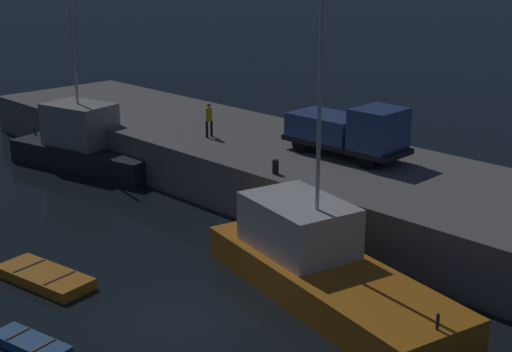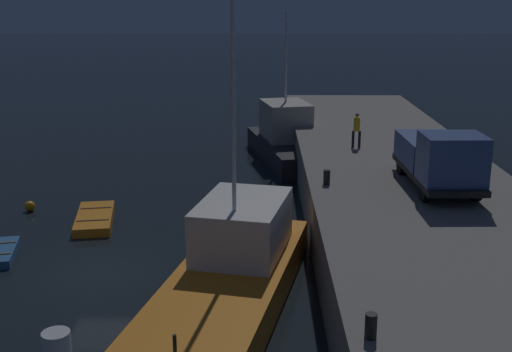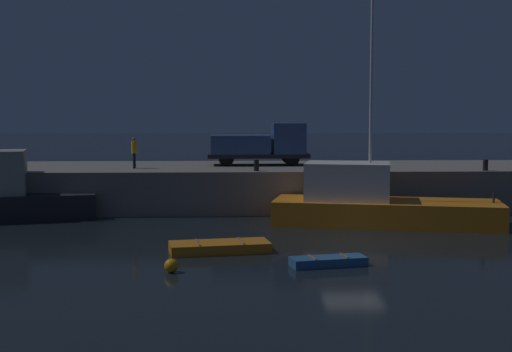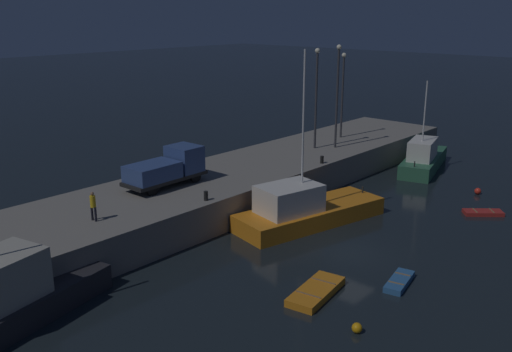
{
  "view_description": "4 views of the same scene",
  "coord_description": "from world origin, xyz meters",
  "px_view_note": "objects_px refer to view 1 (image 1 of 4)",
  "views": [
    {
      "loc": [
        17.11,
        -12.95,
        11.68
      ],
      "look_at": [
        -4.33,
        8.0,
        2.29
      ],
      "focal_mm": 50.88,
      "sensor_mm": 36.0,
      "label": 1
    },
    {
      "loc": [
        22.07,
        5.98,
        9.9
      ],
      "look_at": [
        -2.89,
        5.74,
        2.97
      ],
      "focal_mm": 45.72,
      "sensor_mm": 36.0,
      "label": 2
    },
    {
      "loc": [
        -5.2,
        -28.71,
        5.52
      ],
      "look_at": [
        -3.91,
        5.9,
        2.35
      ],
      "focal_mm": 48.52,
      "sensor_mm": 36.0,
      "label": 3
    },
    {
      "loc": [
        -27.17,
        -16.79,
        14.19
      ],
      "look_at": [
        1.14,
        8.73,
        2.92
      ],
      "focal_mm": 39.42,
      "sensor_mm": 36.0,
      "label": 4
    }
  ],
  "objects_px": {
    "fishing_boat_white": "(86,145)",
    "rowboat_white_mid": "(31,345)",
    "utility_truck": "(350,131)",
    "bollard_west": "(275,167)",
    "dockworker": "(209,118)",
    "bollard_east": "(68,107)",
    "dinghy_red_small": "(45,277)",
    "fishing_boat_blue": "(319,264)"
  },
  "relations": [
    {
      "from": "bollard_west",
      "to": "utility_truck",
      "type": "bearing_deg",
      "value": 83.38
    },
    {
      "from": "fishing_boat_blue",
      "to": "fishing_boat_white",
      "type": "relative_size",
      "value": 1.19
    },
    {
      "from": "dinghy_red_small",
      "to": "bollard_west",
      "type": "relative_size",
      "value": 6.72
    },
    {
      "from": "fishing_boat_blue",
      "to": "utility_truck",
      "type": "relative_size",
      "value": 1.93
    },
    {
      "from": "fishing_boat_blue",
      "to": "bollard_east",
      "type": "relative_size",
      "value": 19.56
    },
    {
      "from": "fishing_boat_blue",
      "to": "dinghy_red_small",
      "type": "distance_m",
      "value": 10.07
    },
    {
      "from": "rowboat_white_mid",
      "to": "dinghy_red_small",
      "type": "bearing_deg",
      "value": 146.44
    },
    {
      "from": "fishing_boat_blue",
      "to": "rowboat_white_mid",
      "type": "height_order",
      "value": "fishing_boat_blue"
    },
    {
      "from": "utility_truck",
      "to": "bollard_west",
      "type": "relative_size",
      "value": 9.95
    },
    {
      "from": "bollard_east",
      "to": "utility_truck",
      "type": "bearing_deg",
      "value": 13.59
    },
    {
      "from": "fishing_boat_blue",
      "to": "rowboat_white_mid",
      "type": "xyz_separation_m",
      "value": [
        -3.58,
        -9.22,
        -0.94
      ]
    },
    {
      "from": "bollard_west",
      "to": "dinghy_red_small",
      "type": "bearing_deg",
      "value": -100.28
    },
    {
      "from": "dinghy_red_small",
      "to": "dockworker",
      "type": "height_order",
      "value": "dockworker"
    },
    {
      "from": "fishing_boat_white",
      "to": "rowboat_white_mid",
      "type": "distance_m",
      "value": 19.61
    },
    {
      "from": "bollard_west",
      "to": "fishing_boat_white",
      "type": "bearing_deg",
      "value": -175.21
    },
    {
      "from": "fishing_boat_blue",
      "to": "bollard_west",
      "type": "distance_m",
      "value": 6.94
    },
    {
      "from": "utility_truck",
      "to": "bollard_west",
      "type": "distance_m",
      "value": 4.55
    },
    {
      "from": "fishing_boat_white",
      "to": "dinghy_red_small",
      "type": "height_order",
      "value": "fishing_boat_white"
    },
    {
      "from": "fishing_boat_blue",
      "to": "bollard_east",
      "type": "distance_m",
      "value": 23.47
    },
    {
      "from": "dinghy_red_small",
      "to": "bollard_east",
      "type": "xyz_separation_m",
      "value": [
        -15.56,
        10.31,
        2.48
      ]
    },
    {
      "from": "dinghy_red_small",
      "to": "dockworker",
      "type": "bearing_deg",
      "value": 112.13
    },
    {
      "from": "fishing_boat_white",
      "to": "rowboat_white_mid",
      "type": "bearing_deg",
      "value": -36.76
    },
    {
      "from": "dockworker",
      "to": "bollard_east",
      "type": "xyz_separation_m",
      "value": [
        -10.53,
        -2.07,
        -0.71
      ]
    },
    {
      "from": "rowboat_white_mid",
      "to": "bollard_west",
      "type": "height_order",
      "value": "bollard_west"
    },
    {
      "from": "fishing_boat_blue",
      "to": "rowboat_white_mid",
      "type": "bearing_deg",
      "value": -111.24
    },
    {
      "from": "rowboat_white_mid",
      "to": "dinghy_red_small",
      "type": "xyz_separation_m",
      "value": [
        -3.97,
        2.64,
        0.04
      ]
    },
    {
      "from": "rowboat_white_mid",
      "to": "bollard_west",
      "type": "distance_m",
      "value": 13.27
    },
    {
      "from": "rowboat_white_mid",
      "to": "dockworker",
      "type": "height_order",
      "value": "dockworker"
    },
    {
      "from": "fishing_boat_blue",
      "to": "dockworker",
      "type": "relative_size",
      "value": 6.7
    },
    {
      "from": "utility_truck",
      "to": "bollard_east",
      "type": "bearing_deg",
      "value": -166.41
    },
    {
      "from": "fishing_boat_blue",
      "to": "utility_truck",
      "type": "xyz_separation_m",
      "value": [
        -5.19,
        8.05,
        2.52
      ]
    },
    {
      "from": "utility_truck",
      "to": "dockworker",
      "type": "xyz_separation_m",
      "value": [
        -7.4,
        -2.26,
        -0.24
      ]
    },
    {
      "from": "rowboat_white_mid",
      "to": "dockworker",
      "type": "relative_size",
      "value": 1.62
    },
    {
      "from": "utility_truck",
      "to": "dockworker",
      "type": "height_order",
      "value": "utility_truck"
    },
    {
      "from": "rowboat_white_mid",
      "to": "utility_truck",
      "type": "relative_size",
      "value": 0.47
    },
    {
      "from": "rowboat_white_mid",
      "to": "bollard_west",
      "type": "xyz_separation_m",
      "value": [
        -2.12,
        12.85,
        2.52
      ]
    },
    {
      "from": "bollard_east",
      "to": "fishing_boat_blue",
      "type": "bearing_deg",
      "value": -9.14
    },
    {
      "from": "utility_truck",
      "to": "bollard_east",
      "type": "height_order",
      "value": "utility_truck"
    },
    {
      "from": "fishing_boat_blue",
      "to": "rowboat_white_mid",
      "type": "relative_size",
      "value": 4.13
    },
    {
      "from": "dinghy_red_small",
      "to": "dockworker",
      "type": "distance_m",
      "value": 13.74
    },
    {
      "from": "dockworker",
      "to": "bollard_west",
      "type": "bearing_deg",
      "value": -17.45
    },
    {
      "from": "bollard_west",
      "to": "dockworker",
      "type": "bearing_deg",
      "value": 162.55
    }
  ]
}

